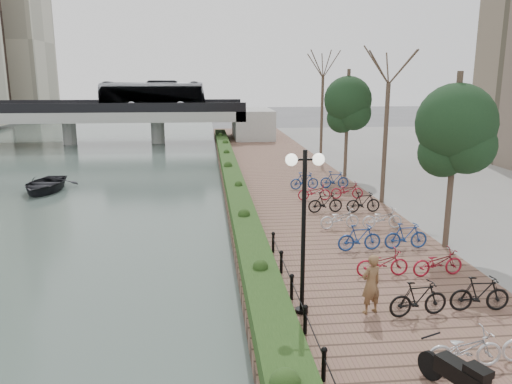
{
  "coord_description": "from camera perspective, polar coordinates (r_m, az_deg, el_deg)",
  "views": [
    {
      "loc": [
        -0.96,
        -8.21,
        6.77
      ],
      "look_at": [
        1.11,
        12.44,
        2.0
      ],
      "focal_mm": 35.0,
      "sensor_mm": 36.0,
      "label": 1
    }
  ],
  "objects": [
    {
      "name": "promenade",
      "position": [
        26.98,
        5.04,
        -1.09
      ],
      "size": [
        8.0,
        75.0,
        0.5
      ],
      "primitive_type": "cube",
      "color": "brown",
      "rests_on": "ground"
    },
    {
      "name": "hedge",
      "position": [
        28.88,
        -2.51,
        1.0
      ],
      "size": [
        1.1,
        56.0,
        0.6
      ],
      "primitive_type": "cube",
      "color": "#183312",
      "rests_on": "promenade"
    },
    {
      "name": "chain_fence",
      "position": [
        12.03,
        6.62,
        -16.61
      ],
      "size": [
        0.1,
        14.1,
        0.7
      ],
      "color": "black",
      "rests_on": "promenade"
    },
    {
      "name": "lamppost",
      "position": [
        12.99,
        5.53,
        -0.5
      ],
      "size": [
        1.02,
        0.32,
        4.48
      ],
      "color": "black",
      "rests_on": "promenade"
    },
    {
      "name": "motorcycle",
      "position": [
        11.31,
        21.98,
        -18.65
      ],
      "size": [
        1.1,
        1.74,
        1.04
      ],
      "primitive_type": null,
      "rotation": [
        0.0,
        0.0,
        0.38
      ],
      "color": "black",
      "rests_on": "promenade"
    },
    {
      "name": "pedestrian",
      "position": [
        14.02,
        13.01,
        -10.21
      ],
      "size": [
        0.71,
        0.59,
        1.67
      ],
      "primitive_type": "imported",
      "rotation": [
        0.0,
        0.0,
        3.5
      ],
      "color": "brown",
      "rests_on": "promenade"
    },
    {
      "name": "bicycle_parking",
      "position": [
        20.32,
        13.1,
        -3.98
      ],
      "size": [
        2.4,
        19.89,
        1.0
      ],
      "color": "silver",
      "rests_on": "promenade"
    },
    {
      "name": "street_trees",
      "position": [
        22.94,
        17.38,
        4.63
      ],
      "size": [
        3.2,
        37.12,
        6.8
      ],
      "color": "#3D3224",
      "rests_on": "promenade"
    },
    {
      "name": "bridge",
      "position": [
        54.71,
        -18.88,
        8.7
      ],
      "size": [
        36.0,
        10.77,
        6.5
      ],
      "color": "#A6A6A1",
      "rests_on": "ground"
    },
    {
      "name": "boat",
      "position": [
        32.79,
        -23.04,
        0.83
      ],
      "size": [
        3.42,
        4.58,
        0.91
      ],
      "primitive_type": "imported",
      "rotation": [
        0.0,
        0.0,
        -0.07
      ],
      "color": "black",
      "rests_on": "river_water"
    }
  ]
}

